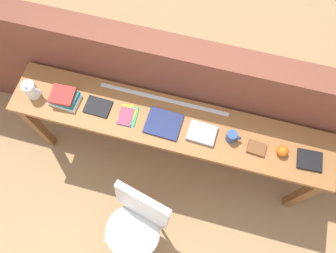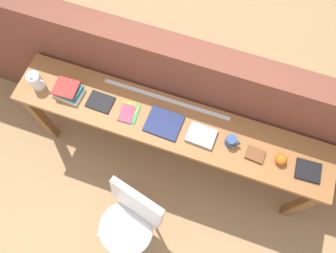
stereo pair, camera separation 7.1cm
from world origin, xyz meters
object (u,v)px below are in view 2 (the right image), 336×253
at_px(book_open_centre, 164,123).
at_px(mug, 231,141).
at_px(book_stack_leftmost, 68,91).
at_px(book_repair_rightmost, 308,171).
at_px(sports_ball_small, 281,159).
at_px(pitcher_white, 36,81).
at_px(leather_journal_brown, 255,155).
at_px(chair_white_moulded, 130,220).
at_px(magazine_cycling, 100,102).
at_px(pamphlet_pile_colourful, 128,113).

relative_size(book_open_centre, mug, 2.38).
bearing_deg(book_open_centre, book_stack_leftmost, -177.96).
bearing_deg(book_repair_rightmost, sports_ball_small, 174.78).
xyz_separation_m(pitcher_white, leather_journal_brown, (1.75, 0.00, -0.07)).
distance_m(pitcher_white, book_stack_leftmost, 0.25).
distance_m(mug, leather_journal_brown, 0.20).
xyz_separation_m(mug, sports_ball_small, (0.37, -0.01, -0.00)).
bearing_deg(chair_white_moulded, pitcher_white, 145.38).
xyz_separation_m(pitcher_white, book_repair_rightmost, (2.13, 0.01, -0.07)).
distance_m(leather_journal_brown, sports_ball_small, 0.18).
distance_m(book_stack_leftmost, sports_ball_small, 1.68).
relative_size(chair_white_moulded, magazine_cycling, 4.53).
bearing_deg(chair_white_moulded, pamphlet_pile_colourful, 109.68).
height_order(leather_journal_brown, sports_ball_small, sports_ball_small).
bearing_deg(mug, pamphlet_pile_colourful, -178.53).
bearing_deg(sports_ball_small, book_repair_rightmost, -2.08).
bearing_deg(pitcher_white, pamphlet_pile_colourful, 0.93).
height_order(pitcher_white, leather_journal_brown, pitcher_white).
bearing_deg(sports_ball_small, leather_journal_brown, -175.07).
bearing_deg(leather_journal_brown, magazine_cycling, -177.18).
xyz_separation_m(pamphlet_pile_colourful, sports_ball_small, (1.17, 0.01, 0.03)).
bearing_deg(book_open_centre, mug, 3.67).
distance_m(chair_white_moulded, leather_journal_brown, 1.08).
xyz_separation_m(book_stack_leftmost, sports_ball_small, (1.68, 0.00, -0.00)).
xyz_separation_m(chair_white_moulded, mug, (0.54, 0.73, 0.40)).
xyz_separation_m(mug, book_repair_rightmost, (0.58, -0.02, -0.03)).
bearing_deg(book_repair_rightmost, chair_white_moulded, -150.86).
bearing_deg(book_stack_leftmost, sports_ball_small, 0.00).
relative_size(pamphlet_pile_colourful, book_repair_rightmost, 1.09).
height_order(chair_white_moulded, leather_journal_brown, leather_journal_brown).
height_order(chair_white_moulded, book_repair_rightmost, book_repair_rightmost).
xyz_separation_m(book_open_centre, leather_journal_brown, (0.71, -0.02, 0.00)).
relative_size(chair_white_moulded, pamphlet_pile_colourful, 4.65).
relative_size(magazine_cycling, book_open_centre, 0.75).
distance_m(pamphlet_pile_colourful, leather_journal_brown, 0.99).
relative_size(book_open_centre, sports_ball_small, 3.16).
bearing_deg(book_open_centre, chair_white_moulded, -90.39).
relative_size(leather_journal_brown, book_repair_rightmost, 0.74).
bearing_deg(pitcher_white, chair_white_moulded, -34.62).
height_order(book_stack_leftmost, magazine_cycling, book_stack_leftmost).
bearing_deg(mug, book_repair_rightmost, -2.20).
xyz_separation_m(book_stack_leftmost, mug, (1.30, 0.01, 0.00)).
bearing_deg(pamphlet_pile_colourful, leather_journal_brown, -0.56).
relative_size(book_stack_leftmost, pamphlet_pile_colourful, 1.22).
bearing_deg(chair_white_moulded, magazine_cycling, 124.38).
distance_m(sports_ball_small, book_repair_rightmost, 0.21).
xyz_separation_m(magazine_cycling, book_open_centre, (0.52, -0.01, 0.00)).
bearing_deg(book_repair_rightmost, pamphlet_pile_colourful, 176.79).
height_order(chair_white_moulded, pitcher_white, pitcher_white).
bearing_deg(book_repair_rightmost, book_open_centre, 176.46).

